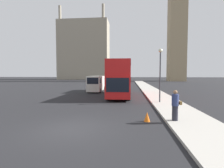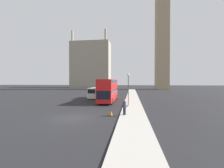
{
  "view_description": "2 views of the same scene",
  "coord_description": "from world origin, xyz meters",
  "px_view_note": "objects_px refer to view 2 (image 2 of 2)",
  "views": [
    {
      "loc": [
        2.89,
        -8.49,
        2.79
      ],
      "look_at": [
        0.91,
        11.73,
        1.63
      ],
      "focal_mm": 28.0,
      "sensor_mm": 36.0,
      "label": 1
    },
    {
      "loc": [
        6.3,
        -15.3,
        3.91
      ],
      "look_at": [
        1.3,
        22.79,
        3.3
      ],
      "focal_mm": 24.0,
      "sensor_mm": 36.0,
      "label": 2
    }
  ],
  "objects_px": {
    "clock_tower": "(162,18)",
    "white_van": "(95,93)",
    "parked_sedan": "(108,90)",
    "pedestrian": "(125,107)",
    "red_double_decker_bus": "(108,89)",
    "street_lamp": "(128,84)"
  },
  "relations": [
    {
      "from": "white_van",
      "to": "pedestrian",
      "type": "height_order",
      "value": "white_van"
    },
    {
      "from": "clock_tower",
      "to": "parked_sedan",
      "type": "bearing_deg",
      "value": -140.13
    },
    {
      "from": "white_van",
      "to": "parked_sedan",
      "type": "distance_m",
      "value": 23.79
    },
    {
      "from": "red_double_decker_bus",
      "to": "parked_sedan",
      "type": "distance_m",
      "value": 29.37
    },
    {
      "from": "street_lamp",
      "to": "red_double_decker_bus",
      "type": "bearing_deg",
      "value": 126.44
    },
    {
      "from": "clock_tower",
      "to": "white_van",
      "type": "distance_m",
      "value": 61.08
    },
    {
      "from": "white_van",
      "to": "parked_sedan",
      "type": "height_order",
      "value": "white_van"
    },
    {
      "from": "clock_tower",
      "to": "white_van",
      "type": "xyz_separation_m",
      "value": [
        -23.79,
        -44.26,
        -34.72
      ]
    },
    {
      "from": "pedestrian",
      "to": "parked_sedan",
      "type": "relative_size",
      "value": 0.38
    },
    {
      "from": "white_van",
      "to": "parked_sedan",
      "type": "bearing_deg",
      "value": 91.77
    },
    {
      "from": "clock_tower",
      "to": "street_lamp",
      "type": "relative_size",
      "value": 14.04
    },
    {
      "from": "clock_tower",
      "to": "pedestrian",
      "type": "bearing_deg",
      "value": -104.57
    },
    {
      "from": "red_double_decker_bus",
      "to": "white_van",
      "type": "distance_m",
      "value": 6.66
    },
    {
      "from": "parked_sedan",
      "to": "pedestrian",
      "type": "bearing_deg",
      "value": -78.24
    },
    {
      "from": "white_van",
      "to": "street_lamp",
      "type": "height_order",
      "value": "street_lamp"
    },
    {
      "from": "pedestrian",
      "to": "street_lamp",
      "type": "relative_size",
      "value": 0.35
    },
    {
      "from": "parked_sedan",
      "to": "white_van",
      "type": "bearing_deg",
      "value": -88.23
    },
    {
      "from": "red_double_decker_bus",
      "to": "parked_sedan",
      "type": "xyz_separation_m",
      "value": [
        -4.8,
        28.93,
        -1.67
      ]
    },
    {
      "from": "red_double_decker_bus",
      "to": "street_lamp",
      "type": "distance_m",
      "value": 6.85
    },
    {
      "from": "clock_tower",
      "to": "white_van",
      "type": "relative_size",
      "value": 11.81
    },
    {
      "from": "white_van",
      "to": "parked_sedan",
      "type": "xyz_separation_m",
      "value": [
        -0.74,
        23.77,
        -0.58
      ]
    },
    {
      "from": "parked_sedan",
      "to": "clock_tower",
      "type": "bearing_deg",
      "value": 39.87
    }
  ]
}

